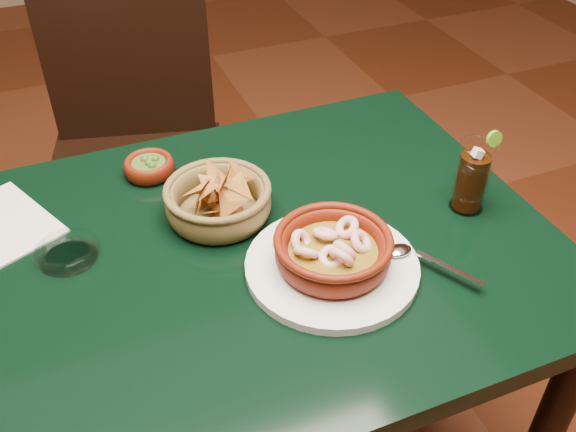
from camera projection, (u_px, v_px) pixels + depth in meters
name	position (u px, v px, depth m)	size (l,w,h in m)	color
dining_table	(211.00, 297.00, 1.14)	(1.20, 0.80, 0.75)	black
dining_chair	(136.00, 146.00, 1.72)	(0.56, 0.56, 1.00)	black
shrimp_plate	(333.00, 255.00, 1.04)	(0.34, 0.29, 0.08)	silver
chip_basket	(218.00, 200.00, 1.15)	(0.22, 0.22, 0.14)	brown
guacamole_ramekin	(149.00, 167.00, 1.26)	(0.12, 0.12, 0.04)	#521206
cola_drink	(472.00, 177.00, 1.15)	(0.13, 0.13, 0.16)	white
glass_ashtray	(67.00, 253.00, 1.07)	(0.12, 0.12, 0.03)	white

